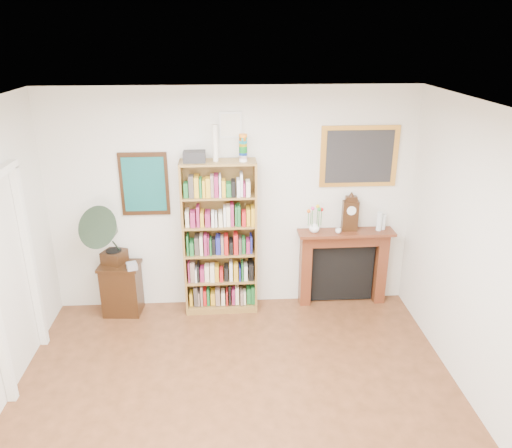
{
  "coord_description": "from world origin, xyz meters",
  "views": [
    {
      "loc": [
        -0.07,
        -3.35,
        3.39
      ],
      "look_at": [
        0.24,
        1.6,
        1.45
      ],
      "focal_mm": 35.0,
      "sensor_mm": 36.0,
      "label": 1
    }
  ],
  "objects": [
    {
      "name": "side_cabinet",
      "position": [
        -1.41,
        2.3,
        0.34
      ],
      "size": [
        0.52,
        0.4,
        0.68
      ],
      "primitive_type": "cube",
      "rotation": [
        0.0,
        0.0,
        -0.08
      ],
      "color": "black",
      "rests_on": "floor"
    },
    {
      "name": "flower_vase",
      "position": [
        1.02,
        2.36,
        1.09
      ],
      "size": [
        0.17,
        0.17,
        0.14
      ],
      "primitive_type": "imported",
      "rotation": [
        0.0,
        0.0,
        0.41
      ],
      "color": "white",
      "rests_on": "fireplace"
    },
    {
      "name": "door_casing",
      "position": [
        -2.21,
        1.2,
        1.26
      ],
      "size": [
        0.08,
        1.02,
        2.17
      ],
      "color": "white",
      "rests_on": "left_wall"
    },
    {
      "name": "teacup",
      "position": [
        1.31,
        2.31,
        1.05
      ],
      "size": [
        0.1,
        0.1,
        0.06
      ],
      "primitive_type": "imported",
      "rotation": [
        0.0,
        0.0,
        0.38
      ],
      "color": "white",
      "rests_on": "fireplace"
    },
    {
      "name": "gramophone",
      "position": [
        -1.48,
        2.22,
        1.14
      ],
      "size": [
        0.7,
        0.77,
        0.83
      ],
      "rotation": [
        0.0,
        0.0,
        -0.38
      ],
      "color": "black",
      "rests_on": "side_cabinet"
    },
    {
      "name": "fireplace",
      "position": [
        1.42,
        2.41,
        0.59
      ],
      "size": [
        1.22,
        0.3,
        1.02
      ],
      "rotation": [
        0.0,
        0.0,
        0.01
      ],
      "color": "#542B13",
      "rests_on": "floor"
    },
    {
      "name": "bottle_right",
      "position": [
        1.9,
        2.4,
        1.12
      ],
      "size": [
        0.06,
        0.06,
        0.2
      ],
      "primitive_type": "cylinder",
      "color": "silver",
      "rests_on": "fireplace"
    },
    {
      "name": "cd_stack",
      "position": [
        -1.23,
        2.16,
        0.72
      ],
      "size": [
        0.15,
        0.15,
        0.08
      ],
      "primitive_type": "cube",
      "rotation": [
        0.0,
        0.0,
        0.35
      ],
      "color": "#ADACB8",
      "rests_on": "side_cabinet"
    },
    {
      "name": "gilt_painting",
      "position": [
        1.55,
        2.48,
        1.95
      ],
      "size": [
        0.95,
        0.04,
        0.75
      ],
      "color": "gold",
      "rests_on": "back_wall"
    },
    {
      "name": "mantel_clock",
      "position": [
        1.47,
        2.39,
        1.24
      ],
      "size": [
        0.2,
        0.12,
        0.45
      ],
      "rotation": [
        0.0,
        0.0,
        -0.03
      ],
      "color": "black",
      "rests_on": "fireplace"
    },
    {
      "name": "room",
      "position": [
        0.0,
        0.0,
        1.4
      ],
      "size": [
        4.51,
        5.01,
        2.81
      ],
      "color": "#4C2C17",
      "rests_on": "ground"
    },
    {
      "name": "small_picture",
      "position": [
        0.0,
        2.48,
        2.35
      ],
      "size": [
        0.26,
        0.04,
        0.3
      ],
      "color": "white",
      "rests_on": "back_wall"
    },
    {
      "name": "bookshelf",
      "position": [
        -0.16,
        2.32,
        1.1
      ],
      "size": [
        0.91,
        0.33,
        2.26
      ],
      "rotation": [
        0.0,
        0.0,
        0.02
      ],
      "color": "brown",
      "rests_on": "floor"
    },
    {
      "name": "teal_poster",
      "position": [
        -1.05,
        2.48,
        1.65
      ],
      "size": [
        0.58,
        0.04,
        0.78
      ],
      "color": "black",
      "rests_on": "back_wall"
    },
    {
      "name": "bottle_left",
      "position": [
        1.84,
        2.37,
        1.14
      ],
      "size": [
        0.07,
        0.07,
        0.24
      ],
      "primitive_type": "cylinder",
      "color": "silver",
      "rests_on": "fireplace"
    }
  ]
}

